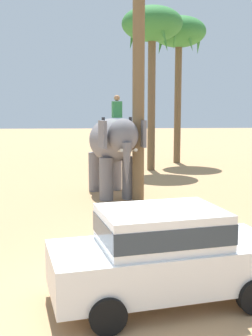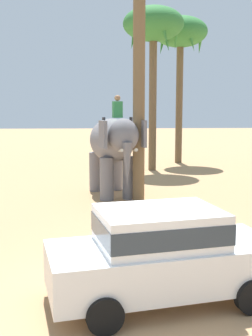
% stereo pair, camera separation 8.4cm
% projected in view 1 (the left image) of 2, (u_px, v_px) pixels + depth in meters
% --- Properties ---
extents(ground_plane, '(120.00, 120.00, 0.00)m').
position_uv_depth(ground_plane, '(120.00, 304.00, 7.67)').
color(ground_plane, tan).
extents(car_sedan_foreground, '(4.36, 2.52, 1.70)m').
position_uv_depth(car_sedan_foreground, '(164.00, 251.00, 7.65)').
color(car_sedan_foreground, white).
rests_on(car_sedan_foreground, ground).
extents(elephant_with_mahout, '(2.35, 4.01, 3.88)m').
position_uv_depth(elephant_with_mahout, '(113.00, 145.00, 16.59)').
color(elephant_with_mahout, slate).
rests_on(elephant_with_mahout, ground).
extents(palm_tree_behind_elephant, '(3.20, 3.20, 8.64)m').
position_uv_depth(palm_tree_behind_elephant, '(152.00, 29.00, 22.57)').
color(palm_tree_behind_elephant, brown).
rests_on(palm_tree_behind_elephant, ground).
extents(palm_tree_left_of_road, '(3.20, 3.20, 8.74)m').
position_uv_depth(palm_tree_left_of_road, '(179.00, 37.00, 25.60)').
color(palm_tree_left_of_road, brown).
rests_on(palm_tree_left_of_road, ground).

